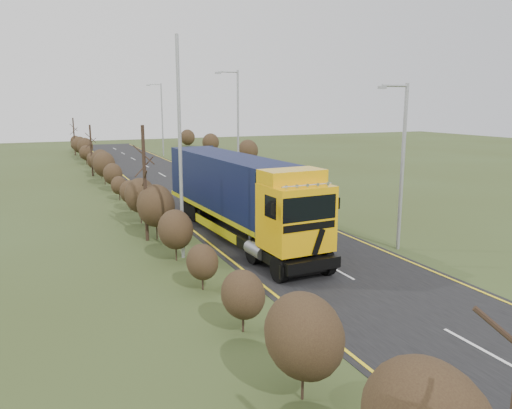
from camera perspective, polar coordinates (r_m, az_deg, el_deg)
The scene contains 14 objects.
ground at distance 25.54m, azimuth 4.08°, elevation -4.74°, with size 160.00×160.00×0.00m, color #37411C.
road at distance 34.42m, azimuth -3.72°, elevation -0.45°, with size 8.00×120.00×0.02m, color black.
layby at distance 45.93m, azimuth -0.42°, elevation 2.59°, with size 6.00×18.00×0.02m, color #332F2D.
lane_markings at distance 34.14m, azimuth -3.55°, elevation -0.52°, with size 7.52×116.00×0.01m.
hedgerow at distance 30.55m, azimuth -12.99°, elevation 0.81°, with size 2.24×102.04×6.05m.
lorry at distance 26.65m, azimuth -2.05°, elevation 1.51°, with size 3.29×15.98×4.42m.
car_red_hatchback at distance 46.69m, azimuth 0.44°, elevation 3.54°, with size 1.54×3.84×1.31m, color maroon.
car_blue_sedan at distance 44.72m, azimuth -0.57°, elevation 3.14°, with size 1.32×3.78×1.24m, color black.
streetlight_near at distance 25.04m, azimuth 16.27°, elevation 4.81°, with size 1.72×0.18×8.06m.
streetlight_mid at distance 43.43m, azimuth -2.23°, elevation 9.30°, with size 2.09×0.20×9.87m.
streetlight_far at distance 70.40m, azimuth -10.79°, elevation 9.91°, with size 2.07×0.20×9.76m.
left_pole at distance 22.89m, azimuth -8.67°, elevation 6.12°, with size 0.16×0.16×10.07m, color #9A9DA0.
speed_sign at distance 39.50m, azimuth 1.25°, elevation 3.78°, with size 0.71×0.10×2.57m.
warning_board at distance 51.68m, azimuth -5.79°, elevation 4.60°, with size 0.62×0.11×1.62m.
Camera 1 is at (-11.55, -21.63, 7.13)m, focal length 35.00 mm.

